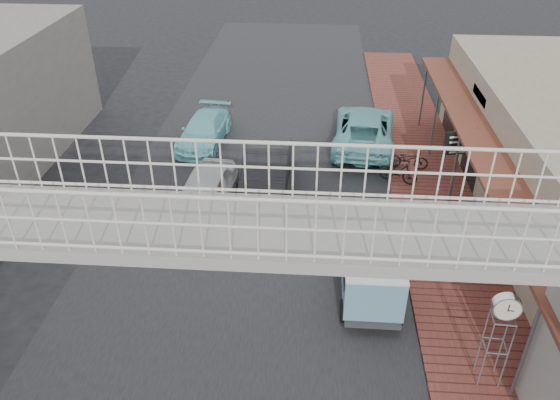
# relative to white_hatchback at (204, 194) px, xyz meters

# --- Properties ---
(ground) EXTENTS (120.00, 120.00, 0.00)m
(ground) POSITION_rel_white_hatchback_xyz_m (1.62, -4.13, -0.73)
(ground) COLOR black
(ground) RESTS_ON ground
(road_strip) EXTENTS (10.00, 60.00, 0.01)m
(road_strip) POSITION_rel_white_hatchback_xyz_m (1.62, -4.13, -0.73)
(road_strip) COLOR black
(road_strip) RESTS_ON ground
(sidewalk) EXTENTS (3.00, 40.00, 0.10)m
(sidewalk) POSITION_rel_white_hatchback_xyz_m (8.12, -1.13, -0.68)
(sidewalk) COLOR brown
(sidewalk) RESTS_ON ground
(footbridge) EXTENTS (16.40, 2.40, 6.34)m
(footbridge) POSITION_rel_white_hatchback_xyz_m (1.62, -8.13, 2.44)
(footbridge) COLOR gray
(footbridge) RESTS_ON ground
(white_hatchback) EXTENTS (2.09, 4.44, 1.47)m
(white_hatchback) POSITION_rel_white_hatchback_xyz_m (0.00, 0.00, 0.00)
(white_hatchback) COLOR silver
(white_hatchback) RESTS_ON ground
(dark_sedan) EXTENTS (1.66, 4.70, 1.55)m
(dark_sedan) POSITION_rel_white_hatchback_xyz_m (1.98, 1.71, 0.04)
(dark_sedan) COLOR black
(dark_sedan) RESTS_ON ground
(angkot_curb) EXTENTS (2.97, 5.60, 1.50)m
(angkot_curb) POSITION_rel_white_hatchback_xyz_m (5.82, 5.75, 0.02)
(angkot_curb) COLOR #6EBDBF
(angkot_curb) RESTS_ON ground
(angkot_far) EXTENTS (2.06, 4.32, 1.21)m
(angkot_far) POSITION_rel_white_hatchback_xyz_m (-1.06, 5.44, -0.13)
(angkot_far) COLOR #7DD0D8
(angkot_far) RESTS_ON ground
(angkot_van) EXTENTS (1.64, 3.55, 1.74)m
(angkot_van) POSITION_rel_white_hatchback_xyz_m (5.42, -3.80, 0.37)
(angkot_van) COLOR black
(angkot_van) RESTS_ON ground
(motorcycle_near) EXTENTS (1.63, 0.74, 0.83)m
(motorcycle_near) POSITION_rel_white_hatchback_xyz_m (7.44, 3.59, -0.22)
(motorcycle_near) COLOR black
(motorcycle_near) RESTS_ON sidewalk
(motorcycle_far) EXTENTS (1.56, 1.00, 0.91)m
(motorcycle_far) POSITION_rel_white_hatchback_xyz_m (6.92, 2.48, -0.18)
(motorcycle_far) COLOR black
(motorcycle_far) RESTS_ON sidewalk
(street_clock) EXTENTS (0.65, 0.53, 2.60)m
(street_clock) POSITION_rel_white_hatchback_xyz_m (8.02, -6.75, 1.52)
(street_clock) COLOR #59595B
(street_clock) RESTS_ON sidewalk
(arrow_sign) EXTENTS (1.72, 1.13, 2.87)m
(arrow_sign) POSITION_rel_white_hatchback_xyz_m (9.33, 1.29, 1.69)
(arrow_sign) COLOR #59595B
(arrow_sign) RESTS_ON sidewalk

